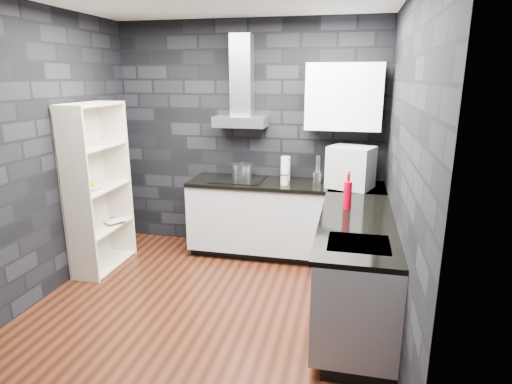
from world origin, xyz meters
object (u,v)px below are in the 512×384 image
(utensil_crock, at_px, (317,178))
(bookshelf, at_px, (98,188))
(pot, at_px, (242,171))
(glass_vase, at_px, (285,168))
(storage_jar, at_px, (285,180))
(red_bottle, at_px, (348,195))
(fruit_bowl, at_px, (92,187))
(appliance_garage, at_px, (351,167))

(utensil_crock, xyz_separation_m, bookshelf, (-2.28, -0.73, -0.07))
(pot, xyz_separation_m, glass_vase, (0.51, 0.03, 0.05))
(pot, bearing_deg, glass_vase, 3.86)
(storage_jar, xyz_separation_m, utensil_crock, (0.35, 0.13, 0.01))
(glass_vase, bearing_deg, bookshelf, -156.41)
(red_bottle, bearing_deg, fruit_bowl, 178.67)
(pot, xyz_separation_m, storage_jar, (0.54, -0.20, -0.03))
(pot, distance_m, bookshelf, 1.61)
(storage_jar, relative_size, utensil_crock, 0.82)
(utensil_crock, distance_m, fruit_bowl, 2.43)
(glass_vase, distance_m, utensil_crock, 0.40)
(pot, bearing_deg, appliance_garage, -8.35)
(storage_jar, relative_size, appliance_garage, 0.24)
(appliance_garage, relative_size, bookshelf, 0.25)
(appliance_garage, bearing_deg, pot, -167.65)
(pot, distance_m, fruit_bowl, 1.66)
(pot, bearing_deg, bookshelf, -150.25)
(glass_vase, relative_size, red_bottle, 1.08)
(pot, xyz_separation_m, bookshelf, (-1.39, -0.80, -0.08))
(storage_jar, distance_m, appliance_garage, 0.73)
(appliance_garage, height_order, fruit_bowl, appliance_garage)
(appliance_garage, xyz_separation_m, red_bottle, (-0.02, -0.78, -0.10))
(pot, height_order, glass_vase, glass_vase)
(glass_vase, relative_size, storage_jar, 2.54)
(storage_jar, bearing_deg, appliance_garage, 1.05)
(glass_vase, relative_size, utensil_crock, 2.09)
(glass_vase, bearing_deg, utensil_crock, -15.05)
(pot, distance_m, glass_vase, 0.51)
(red_bottle, xyz_separation_m, bookshelf, (-2.62, 0.17, -0.13))
(glass_vase, height_order, red_bottle, glass_vase)
(red_bottle, bearing_deg, bookshelf, 176.38)
(storage_jar, relative_size, red_bottle, 0.43)
(utensil_crock, relative_size, appliance_garage, 0.29)
(glass_vase, relative_size, appliance_garage, 0.61)
(glass_vase, distance_m, bookshelf, 2.08)
(fruit_bowl, bearing_deg, utensil_crock, 20.10)
(storage_jar, distance_m, red_bottle, 1.04)
(pot, relative_size, bookshelf, 0.13)
(bookshelf, bearing_deg, red_bottle, -15.93)
(storage_jar, xyz_separation_m, red_bottle, (0.69, -0.77, 0.07))
(pot, relative_size, storage_jar, 2.25)
(utensil_crock, bearing_deg, bookshelf, -162.26)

